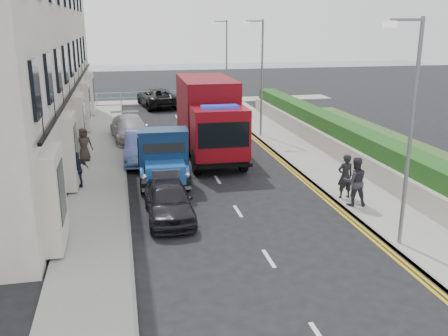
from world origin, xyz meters
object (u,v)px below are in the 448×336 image
Objects in this scene: red_lorry at (209,116)px; parked_car_front at (169,200)px; lamp_far at (225,60)px; bedford_lorry at (163,160)px; lamp_near at (408,122)px; pedestrian_east_near at (345,176)px; lamp_mid at (260,72)px.

red_lorry reaches higher than parked_car_front.
bedford_lorry is (-6.61, -18.31, -2.86)m from lamp_far.
red_lorry is at bearing -105.35° from lamp_far.
parked_car_front is at bearing -107.03° from lamp_far.
lamp_near is 12.91m from red_lorry.
pedestrian_east_near is at bearing 87.03° from lamp_near.
red_lorry is (-3.79, 12.20, -1.86)m from lamp_near.
lamp_far reaches higher than pedestrian_east_near.
lamp_far reaches higher than parked_car_front.
lamp_near is at bearing 84.09° from pedestrian_east_near.
red_lorry is 8.97m from parked_car_front.
bedford_lorry is (-6.61, -8.31, -2.86)m from lamp_mid.
lamp_far is at bearing -92.35° from pedestrian_east_near.
lamp_near is 1.00× the size of lamp_mid.
pedestrian_east_near is (6.83, -3.40, -0.13)m from bedford_lorry.
lamp_mid is at bearing -90.00° from lamp_far.
pedestrian_east_near reaches higher than parked_car_front.
lamp_mid and lamp_far have the same top height.
lamp_near is 5.23m from pedestrian_east_near.
pedestrian_east_near is at bearing -24.33° from bedford_lorry.
parked_car_front is (-0.17, -3.82, -0.45)m from bedford_lorry.
lamp_mid is 0.91× the size of red_lorry.
lamp_mid is at bearing 45.98° from red_lorry.
bedford_lorry is (-6.61, 7.69, -2.86)m from lamp_near.
lamp_far is 23.37m from parked_car_front.
lamp_far reaches higher than bedford_lorry.
lamp_far reaches higher than red_lorry.
red_lorry is 4.32× the size of pedestrian_east_near.
lamp_mid is 12.09m from pedestrian_east_near.
lamp_far is at bearing 90.00° from lamp_mid.
parked_car_front is at bearing 0.44° from pedestrian_east_near.
lamp_far is at bearing 72.79° from parked_car_front.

